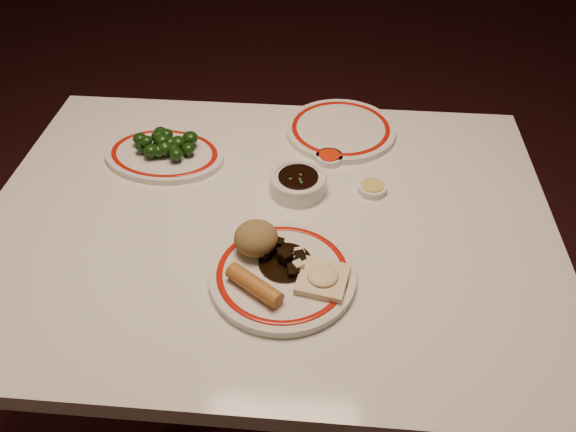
# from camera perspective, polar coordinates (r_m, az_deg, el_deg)

# --- Properties ---
(ground) EXTENTS (7.00, 7.00, 0.00)m
(ground) POSITION_cam_1_polar(r_m,az_deg,el_deg) (1.77, -1.48, -18.31)
(ground) COLOR black
(ground) RESTS_ON ground
(dining_table) EXTENTS (1.20, 0.90, 0.75)m
(dining_table) POSITION_cam_1_polar(r_m,az_deg,el_deg) (1.24, -2.00, -3.21)
(dining_table) COLOR white
(dining_table) RESTS_ON ground
(main_plate) EXTENTS (0.34, 0.34, 0.02)m
(main_plate) POSITION_cam_1_polar(r_m,az_deg,el_deg) (1.05, -0.55, -5.98)
(main_plate) COLOR silver
(main_plate) RESTS_ON dining_table
(rice_mound) EXTENTS (0.08, 0.08, 0.06)m
(rice_mound) POSITION_cam_1_polar(r_m,az_deg,el_deg) (1.07, -3.27, -2.26)
(rice_mound) COLOR olive
(rice_mound) RESTS_ON main_plate
(spring_roll) EXTENTS (0.11, 0.09, 0.03)m
(spring_roll) POSITION_cam_1_polar(r_m,az_deg,el_deg) (1.01, -3.45, -7.02)
(spring_roll) COLOR #B3732C
(spring_roll) RESTS_ON main_plate
(fried_wonton) EXTENTS (0.10, 0.10, 0.02)m
(fried_wonton) POSITION_cam_1_polar(r_m,az_deg,el_deg) (1.02, 3.55, -6.29)
(fried_wonton) COLOR beige
(fried_wonton) RESTS_ON main_plate
(stirfry_heap) EXTENTS (0.11, 0.10, 0.03)m
(stirfry_heap) POSITION_cam_1_polar(r_m,az_deg,el_deg) (1.06, -0.27, -4.28)
(stirfry_heap) COLOR black
(stirfry_heap) RESTS_ON main_plate
(broccoli_plate) EXTENTS (0.31, 0.28, 0.02)m
(broccoli_plate) POSITION_cam_1_polar(r_m,az_deg,el_deg) (1.37, -12.43, 6.12)
(broccoli_plate) COLOR silver
(broccoli_plate) RESTS_ON dining_table
(broccoli_pile) EXTENTS (0.16, 0.10, 0.05)m
(broccoli_pile) POSITION_cam_1_polar(r_m,az_deg,el_deg) (1.35, -12.37, 7.21)
(broccoli_pile) COLOR #23471C
(broccoli_pile) RESTS_ON broccoli_plate
(soy_bowl) EXTENTS (0.12, 0.12, 0.04)m
(soy_bowl) POSITION_cam_1_polar(r_m,az_deg,el_deg) (1.23, 1.04, 3.29)
(soy_bowl) COLOR silver
(soy_bowl) RESTS_ON dining_table
(sweet_sour_dish) EXTENTS (0.06, 0.06, 0.02)m
(sweet_sour_dish) POSITION_cam_1_polar(r_m,az_deg,el_deg) (1.33, 4.22, 5.91)
(sweet_sour_dish) COLOR silver
(sweet_sour_dish) RESTS_ON dining_table
(mustard_dish) EXTENTS (0.06, 0.06, 0.02)m
(mustard_dish) POSITION_cam_1_polar(r_m,az_deg,el_deg) (1.25, 8.54, 2.82)
(mustard_dish) COLOR silver
(mustard_dish) RESTS_ON dining_table
(far_plate) EXTENTS (0.28, 0.28, 0.02)m
(far_plate) POSITION_cam_1_polar(r_m,az_deg,el_deg) (1.43, 5.36, 8.74)
(far_plate) COLOR silver
(far_plate) RESTS_ON dining_table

